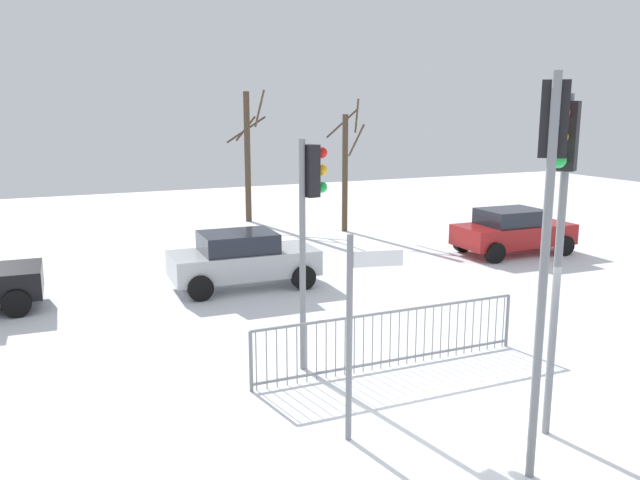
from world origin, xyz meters
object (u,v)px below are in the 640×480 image
object	(u,v)px
car_silver_near	(242,258)
bare_tree_centre	(248,154)
direction_sign_post	(354,327)
car_red_trailing	(513,231)
traffic_light_rear_right	(309,203)
traffic_light_foreground_left	(561,193)
bare_tree_left	(346,168)
traffic_light_mid_right	(549,189)

from	to	relation	value
car_silver_near	bare_tree_centre	bearing A→B (deg)	72.83
direction_sign_post	car_red_trailing	bearing A→B (deg)	53.23
traffic_light_rear_right	traffic_light_foreground_left	bearing A→B (deg)	16.87
traffic_light_foreground_left	traffic_light_rear_right	distance (m)	4.30
traffic_light_rear_right	bare_tree_left	size ratio (longest dim) A/B	0.83
direction_sign_post	car_silver_near	distance (m)	8.52
car_silver_near	direction_sign_post	bearing A→B (deg)	-95.10
car_silver_near	bare_tree_left	bearing A→B (deg)	46.94
traffic_light_foreground_left	traffic_light_mid_right	bearing A→B (deg)	94.37
traffic_light_mid_right	bare_tree_centre	size ratio (longest dim) A/B	0.95
traffic_light_foreground_left	bare_tree_left	world-z (taller)	bare_tree_left
traffic_light_mid_right	bare_tree_left	world-z (taller)	traffic_light_mid_right
traffic_light_foreground_left	bare_tree_centre	world-z (taller)	bare_tree_centre
traffic_light_foreground_left	traffic_light_mid_right	distance (m)	1.02
direction_sign_post	bare_tree_centre	bearing A→B (deg)	89.36
traffic_light_foreground_left	car_red_trailing	distance (m)	12.68
traffic_light_mid_right	bare_tree_centre	xyz separation A→B (m)	(2.74, 19.76, -0.90)
traffic_light_foreground_left	car_red_trailing	bearing A→B (deg)	-71.60
direction_sign_post	car_red_trailing	world-z (taller)	direction_sign_post
car_red_trailing	car_silver_near	bearing A→B (deg)	-176.81
traffic_light_rear_right	car_red_trailing	xyz separation A→B (m)	(9.73, 5.91, -2.27)
bare_tree_left	traffic_light_foreground_left	bearing A→B (deg)	-106.52
car_silver_near	bare_tree_centre	size ratio (longest dim) A/B	0.72
traffic_light_rear_right	traffic_light_mid_right	bearing A→B (deg)	4.27
traffic_light_foreground_left	car_silver_near	size ratio (longest dim) A/B	1.25
traffic_light_rear_right	direction_sign_post	bearing A→B (deg)	-21.99
bare_tree_centre	traffic_light_rear_right	bearing A→B (deg)	-104.44
bare_tree_left	traffic_light_mid_right	bearing A→B (deg)	-108.52
car_silver_near	bare_tree_left	distance (m)	8.66
direction_sign_post	bare_tree_left	size ratio (longest dim) A/B	0.60
traffic_light_rear_right	direction_sign_post	distance (m)	3.04
traffic_light_foreground_left	car_silver_near	distance (m)	9.99
traffic_light_foreground_left	bare_tree_left	size ratio (longest dim) A/B	0.97
traffic_light_rear_right	bare_tree_centre	size ratio (longest dim) A/B	0.77
traffic_light_mid_right	car_silver_near	world-z (taller)	traffic_light_mid_right
traffic_light_mid_right	bare_tree_left	bearing A→B (deg)	114.21
car_silver_near	bare_tree_centre	distance (m)	10.44
bare_tree_left	bare_tree_centre	xyz separation A→B (m)	(-2.65, 3.67, 0.39)
direction_sign_post	bare_tree_centre	distance (m)	18.64
direction_sign_post	car_red_trailing	xyz separation A→B (m)	(10.24, 8.58, -0.91)
car_silver_near	car_red_trailing	size ratio (longest dim) A/B	1.00
direction_sign_post	traffic_light_mid_right	bearing A→B (deg)	-31.28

